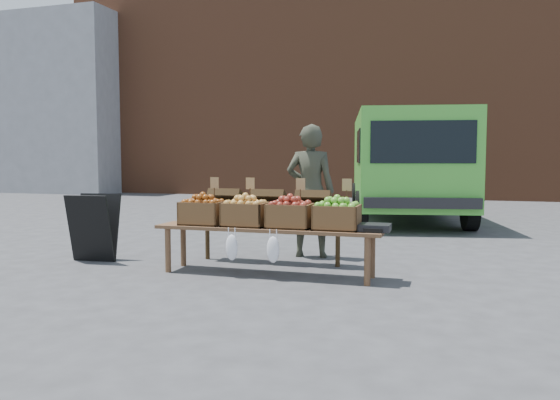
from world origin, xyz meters
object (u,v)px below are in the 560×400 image
(crate_russet_pears, at_px, (245,214))
(crate_red_apples, at_px, (290,216))
(weighing_scale, at_px, (375,228))
(vendor, at_px, (310,191))
(back_table, at_px, (270,224))
(crate_golden_apples, at_px, (203,213))
(crate_green_apples, at_px, (337,217))
(display_bench, at_px, (268,251))
(delivery_van, at_px, (406,168))
(chalkboard_sign, at_px, (94,227))

(crate_russet_pears, bearing_deg, crate_red_apples, 0.00)
(crate_russet_pears, relative_size, weighing_scale, 1.47)
(vendor, xyz_separation_m, back_table, (-0.40, -0.58, -0.40))
(back_table, height_order, weighing_scale, back_table)
(crate_golden_apples, relative_size, weighing_scale, 1.47)
(crate_green_apples, bearing_deg, crate_golden_apples, 180.00)
(vendor, height_order, crate_green_apples, vendor)
(vendor, height_order, display_bench, vendor)
(vendor, distance_m, crate_green_apples, 1.46)
(back_table, relative_size, crate_golden_apples, 4.20)
(display_bench, bearing_deg, vendor, 81.37)
(vendor, xyz_separation_m, crate_russet_pears, (-0.47, -1.30, -0.21))
(delivery_van, bearing_deg, chalkboard_sign, -131.54)
(back_table, bearing_deg, crate_green_apples, -35.03)
(crate_red_apples, bearing_deg, weighing_scale, 0.00)
(delivery_van, relative_size, chalkboard_sign, 5.64)
(delivery_van, xyz_separation_m, chalkboard_sign, (-3.63, -6.07, -0.69))
(crate_red_apples, bearing_deg, crate_russet_pears, 180.00)
(display_bench, xyz_separation_m, crate_russet_pears, (-0.28, 0.00, 0.42))
(delivery_van, height_order, vendor, delivery_van)
(crate_golden_apples, bearing_deg, chalkboard_sign, 174.99)
(delivery_van, distance_m, display_bench, 6.37)
(delivery_van, xyz_separation_m, back_table, (-1.34, -5.49, -0.63))
(delivery_van, height_order, crate_golden_apples, delivery_van)
(delivery_van, xyz_separation_m, display_bench, (-1.14, -6.21, -0.86))
(crate_green_apples, height_order, weighing_scale, crate_green_apples)
(vendor, xyz_separation_m, crate_golden_apples, (-1.02, -1.30, -0.21))
(weighing_scale, bearing_deg, vendor, 129.06)
(chalkboard_sign, relative_size, crate_russet_pears, 1.82)
(crate_green_apples, bearing_deg, chalkboard_sign, 177.48)
(display_bench, distance_m, crate_green_apples, 0.93)
(crate_russet_pears, height_order, crate_green_apples, same)
(chalkboard_sign, xyz_separation_m, weighing_scale, (3.74, -0.15, 0.16))
(vendor, distance_m, crate_red_apples, 1.32)
(display_bench, xyz_separation_m, crate_red_apples, (0.28, 0.00, 0.42))
(delivery_van, bearing_deg, crate_golden_apples, -118.19)
(display_bench, relative_size, crate_red_apples, 5.40)
(crate_russet_pears, xyz_separation_m, weighing_scale, (1.52, 0.00, -0.10))
(weighing_scale, bearing_deg, crate_golden_apples, 180.00)
(delivery_van, relative_size, crate_golden_apples, 10.25)
(delivery_van, distance_m, crate_red_apples, 6.29)
(crate_golden_apples, bearing_deg, crate_russet_pears, 0.00)
(crate_green_apples, distance_m, weighing_scale, 0.44)
(vendor, xyz_separation_m, crate_green_apples, (0.63, -1.30, -0.21))
(back_table, distance_m, weighing_scale, 1.62)
(display_bench, relative_size, weighing_scale, 7.94)
(crate_russet_pears, bearing_deg, vendor, 70.01)
(vendor, bearing_deg, delivery_van, -104.72)
(delivery_van, bearing_deg, crate_green_apples, -103.53)
(vendor, bearing_deg, crate_russet_pears, 66.14)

